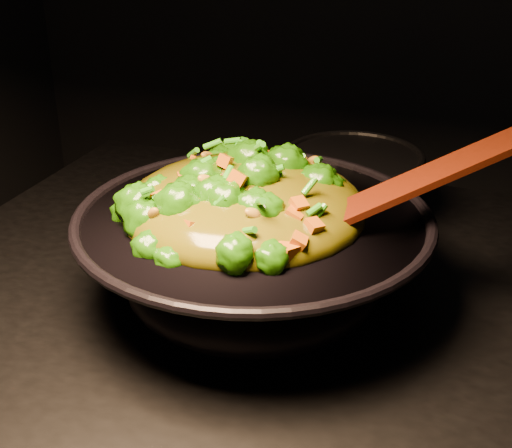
% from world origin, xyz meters
% --- Properties ---
extents(wok, '(0.52, 0.52, 0.13)m').
position_xyz_m(wok, '(-0.08, -0.05, 0.96)').
color(wok, black).
rests_on(wok, stovetop).
extents(stir_fry, '(0.42, 0.42, 0.11)m').
position_xyz_m(stir_fry, '(-0.09, -0.04, 1.08)').
color(stir_fry, '#1E5906').
rests_on(stir_fry, wok).
extents(spatula, '(0.30, 0.19, 0.13)m').
position_xyz_m(spatula, '(0.11, -0.01, 1.08)').
color(spatula, '#3E1508').
rests_on(spatula, wok).
extents(back_pot, '(0.22, 0.22, 0.12)m').
position_xyz_m(back_pot, '(-0.01, 0.24, 0.96)').
color(back_pot, black).
rests_on(back_pot, stovetop).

